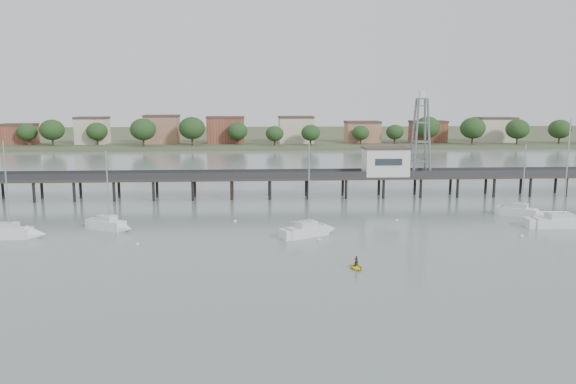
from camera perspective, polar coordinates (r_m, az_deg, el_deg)
name	(u,v)px	position (r m, az deg, el deg)	size (l,w,h in m)	color
ground_plane	(251,327)	(45.78, -3.81, -13.52)	(500.00, 500.00, 0.00)	gray
pier	(251,178)	(103.17, -3.81, 1.45)	(150.00, 5.00, 5.50)	#2D2823
pier_building	(385,161)	(105.77, 9.87, 3.09)	(8.40, 5.40, 5.30)	silver
lattice_tower	(421,137)	(107.12, 13.33, 5.44)	(3.20, 3.20, 15.50)	slate
sailboat_e	(526,213)	(94.29, 23.02, -1.94)	(6.81, 6.02, 11.79)	silver
sailboat_a	(17,233)	(81.49, -25.82, -3.80)	(8.15, 2.49, 13.41)	silver
sailboat_d	(572,223)	(89.47, 26.86, -2.79)	(10.07, 3.36, 16.27)	silver
sailboat_c	(314,230)	(75.09, 2.62, -3.91)	(7.92, 5.77, 12.93)	silver
sailboat_b	(113,226)	(81.55, -17.35, -3.27)	(7.03, 5.13, 11.57)	silver
yellow_dinghy	(356,269)	(60.89, 6.93, -7.74)	(1.68, 0.49, 2.35)	yellow
dinghy_occupant	(356,269)	(60.89, 6.93, -7.74)	(0.42, 1.16, 0.28)	black
mooring_buoys	(312,234)	(75.57, 2.47, -4.27)	(79.58, 13.44, 0.39)	beige
far_shore	(252,135)	(282.31, -3.70, 5.78)	(500.00, 170.00, 10.40)	#475133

